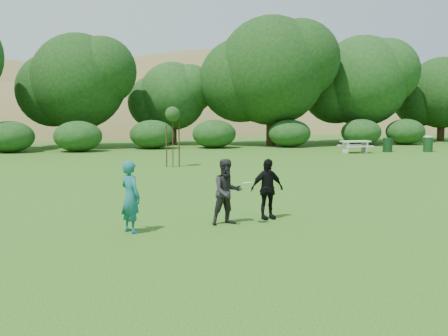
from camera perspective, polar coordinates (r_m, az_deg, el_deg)
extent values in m
plane|color=#19470C|center=(12.93, 3.28, -6.21)|extent=(120.00, 120.00, 0.00)
imported|color=#166065|center=(12.59, -9.48, -2.91)|extent=(0.62, 0.70, 1.60)
imported|color=black|center=(13.30, 0.31, -2.44)|extent=(0.84, 0.70, 1.56)
imported|color=black|center=(13.99, 4.40, -2.14)|extent=(0.94, 0.52, 1.51)
cylinder|color=black|center=(37.23, 16.28, 2.26)|extent=(0.60, 0.60, 0.90)
cylinder|color=white|center=(13.18, 2.49, -1.52)|extent=(0.27, 0.27, 0.08)
cylinder|color=#3B2317|center=(26.56, -5.23, 2.79)|extent=(0.05, 0.05, 2.50)
sphere|color=#1F4017|center=(26.51, -5.26, 5.49)|extent=(0.70, 0.70, 0.70)
cylinder|color=#3A2316|center=(26.53, -5.87, 2.24)|extent=(0.06, 0.06, 2.00)
cylinder|color=#382216|center=(26.62, -4.59, 2.26)|extent=(0.06, 0.06, 2.00)
cube|color=beige|center=(35.96, 13.21, 2.65)|extent=(1.80, 0.75, 0.08)
cube|color=beige|center=(35.69, 12.27, 2.04)|extent=(0.10, 0.70, 0.68)
cube|color=#B5B3A9|center=(36.28, 14.11, 2.06)|extent=(0.10, 0.70, 0.68)
cube|color=beige|center=(35.44, 13.65, 2.14)|extent=(1.80, 0.28, 0.06)
cube|color=silver|center=(36.51, 12.77, 2.27)|extent=(1.80, 0.28, 0.06)
cylinder|color=#163D1B|center=(38.17, 20.01, 2.23)|extent=(0.60, 0.60, 0.90)
ellipsoid|color=#999999|center=(38.14, 20.04, 2.98)|extent=(0.60, 0.60, 0.20)
ellipsoid|color=olive|center=(89.00, 1.59, -5.01)|extent=(100.00, 64.00, 52.00)
ellipsoid|color=olive|center=(70.83, -15.02, -2.65)|extent=(80.00, 50.00, 28.00)
ellipsoid|color=olive|center=(80.13, 10.86, -0.77)|extent=(60.00, 44.00, 24.00)
cylinder|color=#3A2616|center=(41.07, -14.50, 3.97)|extent=(0.68, 0.68, 2.80)
sphere|color=#194214|center=(41.09, -14.62, 8.51)|extent=(6.73, 6.73, 6.73)
cylinder|color=#3A2616|center=(43.61, -5.22, 3.90)|extent=(0.60, 0.60, 2.27)
sphere|color=#194214|center=(43.59, -5.26, 7.29)|extent=(5.22, 5.22, 5.22)
cylinder|color=#3A2616|center=(42.38, 4.84, 4.55)|extent=(0.76, 0.76, 3.32)
sphere|color=#194214|center=(42.46, 4.88, 9.82)|extent=(8.12, 8.12, 8.12)
cylinder|color=#3A2616|center=(46.50, 13.81, 4.31)|extent=(0.71, 0.71, 2.97)
sphere|color=#194214|center=(46.54, 13.92, 8.59)|extent=(7.19, 7.19, 7.19)
cylinder|color=#3A2616|center=(51.57, 21.17, 3.94)|extent=(0.62, 0.62, 2.45)
sphere|color=#194214|center=(51.56, 21.30, 7.15)|extent=(6.03, 6.03, 6.03)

